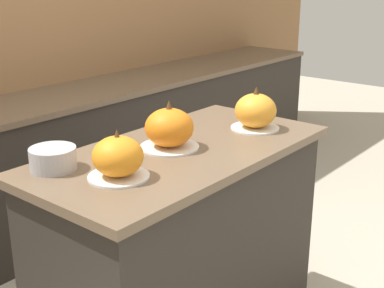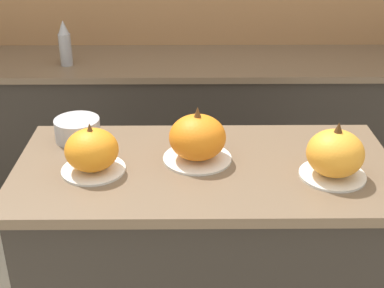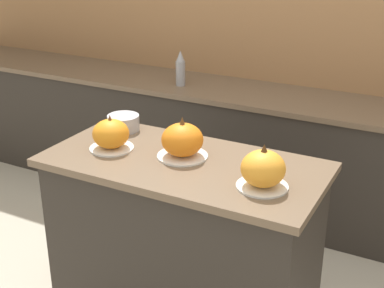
# 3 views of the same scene
# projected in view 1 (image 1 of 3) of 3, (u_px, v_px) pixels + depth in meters

# --- Properties ---
(kitchen_island) EXTENTS (1.27, 0.63, 0.96)m
(kitchen_island) POSITION_uv_depth(u_px,v_px,m) (182.00, 255.00, 2.24)
(kitchen_island) COLOR #2D2823
(kitchen_island) RESTS_ON ground_plane
(back_counter) EXTENTS (6.00, 0.60, 0.88)m
(back_counter) POSITION_uv_depth(u_px,v_px,m) (2.00, 184.00, 3.08)
(back_counter) COLOR #2D2823
(back_counter) RESTS_ON ground_plane
(pumpkin_cake_left) EXTENTS (0.21, 0.21, 0.17)m
(pumpkin_cake_left) POSITION_uv_depth(u_px,v_px,m) (118.00, 158.00, 1.78)
(pumpkin_cake_left) COLOR white
(pumpkin_cake_left) RESTS_ON kitchen_island
(pumpkin_cake_center) EXTENTS (0.23, 0.23, 0.19)m
(pumpkin_cake_center) POSITION_uv_depth(u_px,v_px,m) (169.00, 129.00, 2.07)
(pumpkin_cake_center) COLOR white
(pumpkin_cake_center) RESTS_ON kitchen_island
(pumpkin_cake_right) EXTENTS (0.21, 0.21, 0.19)m
(pumpkin_cake_right) POSITION_uv_depth(u_px,v_px,m) (256.00, 112.00, 2.32)
(pumpkin_cake_right) COLOR white
(pumpkin_cake_right) RESTS_ON kitchen_island
(mixing_bowl) EXTENTS (0.16, 0.16, 0.08)m
(mixing_bowl) POSITION_uv_depth(u_px,v_px,m) (53.00, 159.00, 1.86)
(mixing_bowl) COLOR #ADADB2
(mixing_bowl) RESTS_ON kitchen_island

